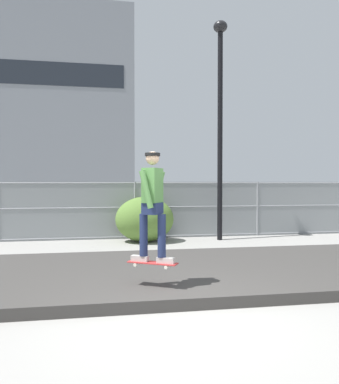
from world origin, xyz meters
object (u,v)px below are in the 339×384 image
at_px(street_lamp, 220,105).
at_px(shrub_left, 145,219).
at_px(skateboard, 153,263).
at_px(parked_car_near, 20,208).
at_px(skater, 153,199).

xyz_separation_m(street_lamp, shrub_left, (-2.39, 0.04, -3.59)).
distance_m(skateboard, parked_car_near, 10.19).
height_order(street_lamp, parked_car_near, street_lamp).
bearing_deg(street_lamp, skater, -116.95).
height_order(skater, street_lamp, street_lamp).
bearing_deg(street_lamp, skateboard, -116.95).
bearing_deg(skater, skateboard, -75.96).
distance_m(parked_car_near, shrub_left, 5.78).
bearing_deg(shrub_left, street_lamp, -1.03).
relative_size(street_lamp, parked_car_near, 1.57).
bearing_deg(skateboard, parked_car_near, 112.86).
bearing_deg(skater, parked_car_near, 112.86).
bearing_deg(skateboard, shrub_left, 85.18).
bearing_deg(shrub_left, skateboard, -94.82).
xyz_separation_m(skater, street_lamp, (2.87, 5.65, 2.73)).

